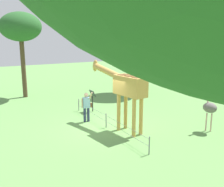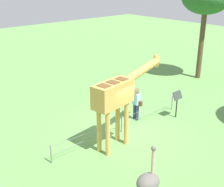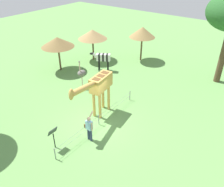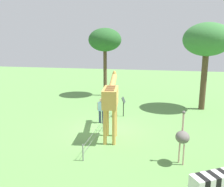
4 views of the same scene
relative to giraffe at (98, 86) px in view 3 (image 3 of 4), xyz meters
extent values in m
plane|color=#60934C|center=(0.77, 0.52, -2.16)|extent=(60.00, 60.00, 0.00)
cylinder|color=gold|center=(0.18, 0.25, -1.25)|extent=(0.18, 0.18, 1.82)
cylinder|color=gold|center=(0.24, -0.19, -1.25)|extent=(0.18, 0.18, 1.82)
cylinder|color=gold|center=(-0.91, 0.10, -1.25)|extent=(0.18, 0.18, 1.82)
cylinder|color=gold|center=(-0.85, -0.33, -1.25)|extent=(0.18, 0.18, 1.82)
cube|color=gold|center=(-0.34, -0.04, 0.11)|extent=(1.78, 0.92, 0.90)
cube|color=brown|center=(0.16, 0.02, 0.57)|extent=(0.41, 0.48, 0.02)
cube|color=brown|center=(-0.34, -0.04, 0.57)|extent=(0.41, 0.48, 0.02)
cube|color=brown|center=(-0.83, -0.11, 0.57)|extent=(0.41, 0.48, 0.02)
cylinder|color=gold|center=(1.38, 0.18, 0.58)|extent=(2.35, 0.62, 0.71)
ellipsoid|color=gold|center=(2.50, 0.33, 0.77)|extent=(0.42, 0.31, 0.68)
cylinder|color=brown|center=(2.50, 0.39, 0.95)|extent=(0.05, 0.05, 0.14)
cylinder|color=brown|center=(2.50, 0.27, 0.95)|extent=(0.05, 0.05, 0.14)
cylinder|color=navy|center=(2.11, 0.97, -1.77)|extent=(0.14, 0.14, 0.78)
cylinder|color=navy|center=(2.13, 1.17, -1.77)|extent=(0.14, 0.14, 0.78)
cube|color=#8CBFE0|center=(2.12, 1.07, -1.11)|extent=(0.28, 0.38, 0.55)
sphere|color=#D8AD8C|center=(2.12, 1.07, -0.69)|extent=(0.22, 0.22, 0.22)
cylinder|color=#D8AD8C|center=(1.82, 0.95, -0.68)|extent=(0.44, 0.13, 0.46)
cylinder|color=#D8AD8C|center=(2.14, 1.29, -1.11)|extent=(0.08, 0.08, 0.50)
cube|color=brown|center=(2.15, 0.85, -1.28)|extent=(0.14, 0.21, 0.24)
cylinder|color=black|center=(-5.13, -4.22, -1.69)|extent=(0.12, 0.12, 0.95)
cylinder|color=black|center=(-5.39, -4.37, -1.69)|extent=(0.12, 0.12, 0.95)
cylinder|color=black|center=(-5.53, -3.53, -1.69)|extent=(0.12, 0.12, 0.95)
cylinder|color=black|center=(-5.79, -3.68, -1.69)|extent=(0.12, 0.12, 0.95)
cube|color=silver|center=(-5.72, -3.51, -0.91)|extent=(0.47, 0.37, 0.60)
cube|color=black|center=(-5.63, -3.66, -0.91)|extent=(0.47, 0.37, 0.60)
cube|color=silver|center=(-5.55, -3.81, -0.91)|extent=(0.47, 0.37, 0.60)
cube|color=black|center=(-5.46, -3.95, -0.91)|extent=(0.47, 0.37, 0.60)
cube|color=silver|center=(-5.37, -4.10, -0.91)|extent=(0.47, 0.37, 0.60)
cube|color=black|center=(-5.29, -4.25, -0.91)|extent=(0.47, 0.37, 0.60)
cube|color=silver|center=(-5.20, -4.40, -0.91)|extent=(0.47, 0.37, 0.60)
cylinder|color=silver|center=(-5.08, -4.60, -0.76)|extent=(0.40, 0.48, 0.47)
ellipsoid|color=black|center=(-4.95, -4.82, -0.61)|extent=(0.36, 0.44, 0.22)
cylinder|color=#CC9E93|center=(-2.04, -3.36, -1.71)|extent=(0.07, 0.07, 0.90)
cylinder|color=#CC9E93|center=(-2.20, -3.52, -1.71)|extent=(0.07, 0.07, 0.90)
ellipsoid|color=#66605B|center=(-2.12, -3.44, -0.98)|extent=(0.70, 0.56, 0.49)
cylinder|color=#CC9E93|center=(-1.97, -3.44, -0.43)|extent=(0.08, 0.08, 0.80)
sphere|color=#66605B|center=(-1.97, -3.44, 0.02)|extent=(0.14, 0.14, 0.14)
cylinder|color=brown|center=(-3.24, -7.15, -1.07)|extent=(0.16, 0.16, 2.18)
cone|color=brown|center=(-3.24, -7.15, 0.44)|extent=(2.83, 2.83, 0.84)
cylinder|color=brown|center=(-6.83, -6.32, -1.11)|extent=(0.16, 0.16, 2.10)
cone|color=#997A4C|center=(-6.83, -6.32, 0.38)|extent=(2.77, 2.77, 0.87)
cylinder|color=brown|center=(-9.51, -2.49, -1.01)|extent=(0.16, 0.16, 2.30)
cone|color=olive|center=(-9.51, -2.49, 0.62)|extent=(2.43, 2.43, 0.96)
cylinder|color=brown|center=(-9.42, 4.83, 0.01)|extent=(0.49, 0.49, 4.34)
cylinder|color=black|center=(3.71, -0.05, -1.69)|extent=(0.06, 0.06, 0.95)
cube|color=#333D38|center=(3.71, -0.05, -1.03)|extent=(0.56, 0.21, 0.38)
cylinder|color=slate|center=(-2.73, 0.62, -1.79)|extent=(0.05, 0.05, 0.75)
cylinder|color=slate|center=(0.77, 0.62, -1.79)|extent=(0.05, 0.05, 0.75)
cylinder|color=slate|center=(4.27, 0.62, -1.79)|extent=(0.05, 0.05, 0.75)
cube|color=slate|center=(0.77, 0.62, -1.52)|extent=(7.00, 0.01, 0.01)
cube|color=slate|center=(0.77, 0.62, -1.82)|extent=(7.00, 0.01, 0.01)
camera|label=1|loc=(-10.29, 6.63, 2.42)|focal=42.37mm
camera|label=2|loc=(-7.26, -7.74, 4.21)|focal=48.35mm
camera|label=3|loc=(9.27, 7.95, 6.93)|focal=37.03mm
camera|label=4|loc=(-11.54, -2.52, 2.82)|focal=38.07mm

